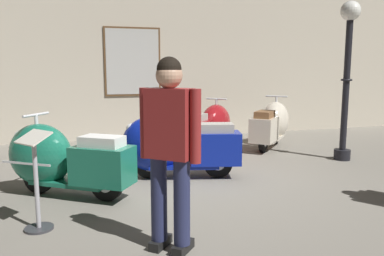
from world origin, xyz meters
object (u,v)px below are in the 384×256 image
(lamppost, at_px, (347,65))
(visitor_0, at_px, (170,142))
(scooter_1, at_px, (172,146))
(scooter_0, at_px, (59,159))
(scooter_3, at_px, (272,124))
(info_stanchion, at_px, (37,190))
(scooter_2, at_px, (210,127))

(lamppost, height_order, visitor_0, lamppost)
(scooter_1, relative_size, visitor_0, 1.06)
(visitor_0, bearing_deg, scooter_0, 69.22)
(scooter_0, distance_m, scooter_3, 4.57)
(scooter_3, relative_size, lamppost, 0.58)
(scooter_0, height_order, info_stanchion, scooter_0)
(scooter_1, relative_size, scooter_2, 1.18)
(scooter_0, xyz_separation_m, scooter_3, (4.06, 2.10, 0.00))
(scooter_1, height_order, visitor_0, visitor_0)
(scooter_1, bearing_deg, scooter_3, -131.87)
(scooter_0, relative_size, scooter_2, 1.11)
(lamppost, distance_m, info_stanchion, 5.27)
(scooter_3, bearing_deg, info_stanchion, 168.51)
(info_stanchion, bearing_deg, scooter_0, 81.33)
(scooter_1, relative_size, lamppost, 0.66)
(visitor_0, bearing_deg, lamppost, -14.73)
(scooter_3, distance_m, lamppost, 1.96)
(scooter_2, bearing_deg, scooter_1, -169.14)
(scooter_3, bearing_deg, scooter_2, 133.09)
(scooter_2, height_order, scooter_3, scooter_3)
(scooter_1, distance_m, visitor_0, 2.34)
(scooter_0, distance_m, visitor_0, 2.16)
(scooter_3, xyz_separation_m, lamppost, (0.61, -1.44, 1.17))
(scooter_0, height_order, scooter_1, scooter_1)
(scooter_2, xyz_separation_m, scooter_3, (1.37, 0.03, 0.01))
(scooter_3, bearing_deg, scooter_1, 166.15)
(scooter_3, height_order, lamppost, lamppost)
(scooter_0, distance_m, lamppost, 4.86)
(scooter_0, xyz_separation_m, info_stanchion, (-0.16, -1.05, -0.06))
(scooter_0, xyz_separation_m, scooter_2, (2.70, 2.07, -0.01))
(scooter_1, height_order, scooter_2, scooter_1)
(scooter_1, xyz_separation_m, visitor_0, (-0.54, -2.22, 0.49))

